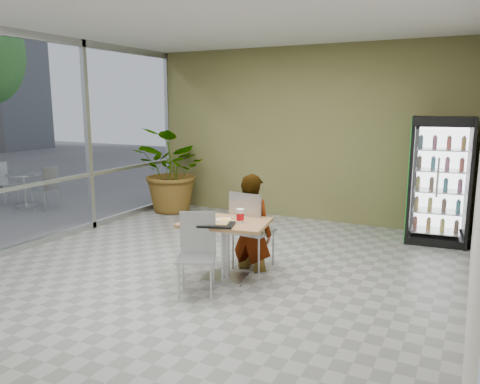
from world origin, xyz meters
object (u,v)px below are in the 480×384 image
object	(u,v)px
chair_near	(197,247)
cafeteria_tray	(216,225)
beverage_fridge	(439,181)
potted_plant	(174,170)
soda_cup	(240,216)
chair_far	(249,224)
dining_table	(225,238)
seated_woman	(252,233)

from	to	relation	value
chair_near	cafeteria_tray	xyz separation A→B (m)	(0.11, 0.26, 0.21)
beverage_fridge	potted_plant	world-z (taller)	beverage_fridge
soda_cup	chair_far	bearing A→B (deg)	101.98
cafeteria_tray	potted_plant	bearing A→B (deg)	131.49
dining_table	chair_near	xyz separation A→B (m)	(-0.09, -0.50, 0.01)
chair_near	cafeteria_tray	bearing A→B (deg)	42.13
dining_table	chair_near	distance (m)	0.51
beverage_fridge	soda_cup	bearing A→B (deg)	-129.19
chair_near	beverage_fridge	size ratio (longest dim) A/B	0.48
chair_far	chair_near	world-z (taller)	chair_far
chair_near	potted_plant	world-z (taller)	potted_plant
soda_cup	potted_plant	distance (m)	4.04
chair_near	potted_plant	xyz separation A→B (m)	(-2.61, 3.33, 0.30)
dining_table	beverage_fridge	distance (m)	3.68
seated_woman	beverage_fridge	size ratio (longest dim) A/B	0.80
dining_table	soda_cup	distance (m)	0.36
beverage_fridge	potted_plant	distance (m)	4.89
dining_table	soda_cup	size ratio (longest dim) A/B	6.77
chair_near	soda_cup	distance (m)	0.66
cafeteria_tray	potted_plant	world-z (taller)	potted_plant
chair_near	chair_far	bearing A→B (deg)	52.75
cafeteria_tray	beverage_fridge	bearing A→B (deg)	55.58
seated_woman	chair_far	bearing A→B (deg)	85.69
dining_table	beverage_fridge	bearing A→B (deg)	53.26
seated_woman	cafeteria_tray	distance (m)	0.81
chair_far	potted_plant	bearing A→B (deg)	-35.00
dining_table	chair_far	xyz separation A→B (m)	(0.10, 0.46, 0.07)
chair_far	soda_cup	world-z (taller)	chair_far
chair_near	soda_cup	world-z (taller)	chair_near
seated_woman	cafeteria_tray	size ratio (longest dim) A/B	3.84
chair_far	soda_cup	size ratio (longest dim) A/B	6.21
dining_table	chair_far	distance (m)	0.48
soda_cup	chair_near	bearing A→B (deg)	-119.63
dining_table	soda_cup	bearing A→B (deg)	3.68
dining_table	chair_far	bearing A→B (deg)	77.13
seated_woman	beverage_fridge	xyz separation A→B (m)	(2.07, 2.41, 0.50)
dining_table	potted_plant	xyz separation A→B (m)	(-2.70, 2.83, 0.31)
chair_near	beverage_fridge	distance (m)	4.14
chair_near	beverage_fridge	bearing A→B (deg)	30.79
chair_near	seated_woman	bearing A→B (deg)	52.87
chair_near	seated_woman	size ratio (longest dim) A/B	0.60
dining_table	seated_woman	bearing A→B (deg)	77.51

